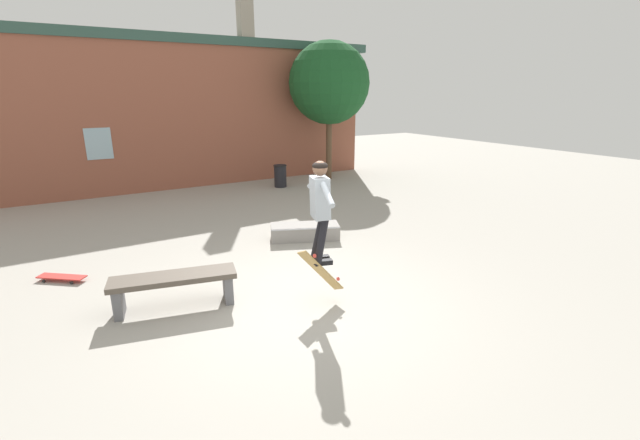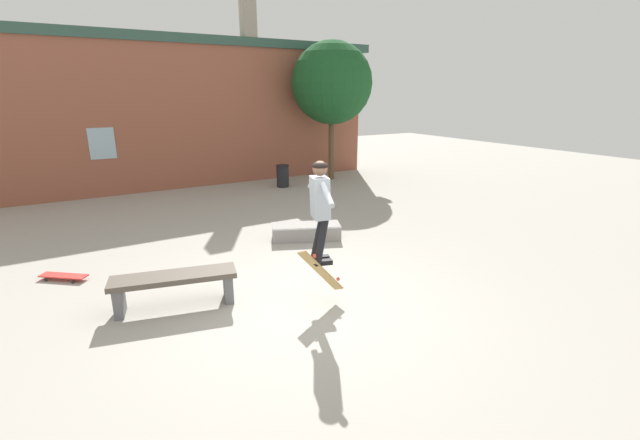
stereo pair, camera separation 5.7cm
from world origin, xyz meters
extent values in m
plane|color=#A39E93|center=(0.00, 0.00, 0.00)|extent=(40.00, 40.00, 0.00)
cube|color=#93513D|center=(0.00, 9.17, 2.21)|extent=(14.58, 0.40, 4.42)
cube|color=#335147|center=(0.00, 9.17, 4.56)|extent=(15.31, 0.52, 0.28)
cube|color=gray|center=(2.96, 9.17, 5.38)|extent=(0.44, 0.44, 1.34)
cube|color=#99B7C6|center=(-1.80, 8.96, 1.58)|extent=(0.70, 0.02, 0.90)
cylinder|color=brown|center=(5.36, 7.85, 1.13)|extent=(0.20, 0.20, 2.27)
sphere|color=#194C23|center=(5.36, 7.85, 3.30)|extent=(2.75, 2.75, 2.75)
cube|color=brown|center=(-1.65, 0.90, 0.47)|extent=(1.80, 0.83, 0.08)
cube|color=slate|center=(-2.38, 1.07, 0.21)|extent=(0.20, 0.40, 0.43)
cube|color=slate|center=(-0.92, 0.73, 0.21)|extent=(0.20, 0.40, 0.43)
cube|color=gray|center=(1.44, 2.58, 0.16)|extent=(1.53, 1.07, 0.32)
cube|color=#B7B7BC|center=(1.33, 2.33, 0.30)|extent=(1.33, 0.60, 0.02)
cylinder|color=black|center=(3.28, 7.53, 0.36)|extent=(0.40, 0.40, 0.73)
torus|color=black|center=(3.28, 7.53, 0.71)|extent=(0.44, 0.44, 0.04)
cube|color=#9EA8B2|center=(0.26, 0.01, 1.59)|extent=(0.32, 0.39, 0.59)
sphere|color=brown|center=(0.26, 0.01, 2.01)|extent=(0.26, 0.26, 0.21)
ellipsoid|color=black|center=(0.26, 0.01, 2.04)|extent=(0.27, 0.27, 0.12)
cylinder|color=black|center=(0.29, 0.09, 0.99)|extent=(0.26, 0.21, 0.76)
cube|color=black|center=(0.32, 0.08, 0.64)|extent=(0.28, 0.17, 0.07)
cylinder|color=black|center=(0.24, -0.08, 0.99)|extent=(0.28, 0.14, 0.76)
cube|color=black|center=(0.27, -0.08, 0.64)|extent=(0.28, 0.17, 0.07)
cylinder|color=#9EA8B2|center=(0.37, 0.36, 1.73)|extent=(0.22, 0.51, 0.28)
cylinder|color=#9EA8B2|center=(0.16, -0.35, 1.73)|extent=(0.22, 0.51, 0.28)
cube|color=#AD894C|center=(0.22, -0.08, 0.52)|extent=(0.60, 0.34, 0.73)
cylinder|color=#DB3D33|center=(0.45, -0.21, 0.39)|extent=(0.08, 0.05, 0.08)
cylinder|color=#DB3D33|center=(0.40, -0.02, 0.30)|extent=(0.08, 0.05, 0.08)
cylinder|color=#DB3D33|center=(0.11, -0.11, 0.78)|extent=(0.08, 0.05, 0.08)
cylinder|color=#DB3D33|center=(0.07, 0.08, 0.70)|extent=(0.08, 0.05, 0.08)
cube|color=red|center=(-3.06, 2.81, 0.07)|extent=(0.75, 0.66, 0.02)
cylinder|color=black|center=(-2.80, 2.74, 0.03)|extent=(0.05, 0.05, 0.05)
cylinder|color=black|center=(-2.94, 2.57, 0.03)|extent=(0.05, 0.05, 0.05)
cylinder|color=black|center=(-3.19, 3.05, 0.03)|extent=(0.05, 0.05, 0.05)
cylinder|color=black|center=(-3.33, 2.88, 0.03)|extent=(0.05, 0.05, 0.05)
camera|label=1|loc=(-2.75, -5.00, 3.02)|focal=24.00mm
camera|label=2|loc=(-2.71, -5.03, 3.02)|focal=24.00mm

